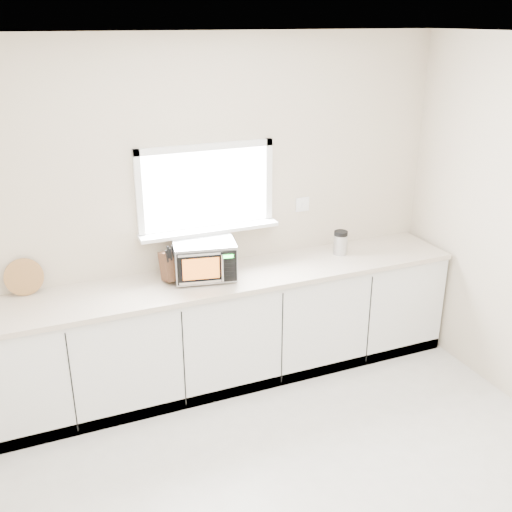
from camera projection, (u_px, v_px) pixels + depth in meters
back_wall at (206, 211)px, 4.72m from camera, size 4.00×0.17×2.70m
cabinets at (221, 331)px, 4.81m from camera, size 3.92×0.60×0.88m
countertop at (220, 279)px, 4.63m from camera, size 3.92×0.64×0.04m
microwave at (204, 259)px, 4.55m from camera, size 0.52×0.45×0.30m
knife_block at (169, 266)px, 4.49m from camera, size 0.12×0.22×0.30m
cutting_board at (24, 277)px, 4.28m from camera, size 0.27×0.07×0.27m
coffee_grinder at (340, 242)px, 5.03m from camera, size 0.15×0.15×0.21m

